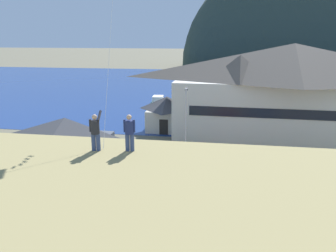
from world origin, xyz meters
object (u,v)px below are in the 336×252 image
at_px(parked_car_mid_row_far, 215,199).
at_px(harbor_lodge, 291,88).
at_px(storage_shed_waterside, 167,113).
at_px(person_kite_flyer, 95,131).
at_px(parked_car_front_row_red, 223,167).
at_px(wharf_dock, 177,110).
at_px(parked_car_back_row_left, 94,190).
at_px(parking_light_pole, 186,119).
at_px(person_companion, 129,132).
at_px(moored_boat_wharfside, 158,104).
at_px(parked_car_lone_by_shed, 301,206).
at_px(storage_shed_near_lot, 67,144).
at_px(parked_car_front_row_end, 148,163).

bearing_deg(parked_car_mid_row_far, harbor_lodge, 67.79).
xyz_separation_m(storage_shed_waterside, person_kite_flyer, (1.31, -28.58, 5.58)).
bearing_deg(parked_car_front_row_red, person_kite_flyer, -113.97).
relative_size(wharf_dock, parked_car_back_row_left, 2.48).
bearing_deg(parking_light_pole, person_companion, -92.39).
xyz_separation_m(storage_shed_waterside, moored_boat_wharfside, (-3.72, 13.67, -1.61)).
bearing_deg(harbor_lodge, parked_car_lone_by_shed, -97.41).
distance_m(storage_shed_near_lot, parked_car_back_row_left, 7.45).
relative_size(wharf_dock, parked_car_lone_by_shed, 2.51).
height_order(harbor_lodge, parked_car_lone_by_shed, harbor_lodge).
xyz_separation_m(harbor_lodge, parked_car_lone_by_shed, (-2.72, -20.91, -4.92)).
xyz_separation_m(harbor_lodge, storage_shed_waterside, (-15.35, 0.26, -3.65)).
height_order(storage_shed_waterside, parking_light_pole, parking_light_pole).
distance_m(harbor_lodge, parked_car_back_row_left, 27.52).
bearing_deg(harbor_lodge, parked_car_mid_row_far, -112.21).
bearing_deg(person_companion, storage_shed_near_lot, 126.61).
height_order(parked_car_front_row_red, parked_car_front_row_end, same).
distance_m(harbor_lodge, moored_boat_wharfside, 24.20).
bearing_deg(parked_car_mid_row_far, person_companion, -118.45).
distance_m(moored_boat_wharfside, parked_car_mid_row_far, 36.32).
distance_m(harbor_lodge, storage_shed_waterside, 15.78).
relative_size(moored_boat_wharfside, parked_car_front_row_end, 1.85).
xyz_separation_m(storage_shed_near_lot, person_companion, (9.66, -13.00, 5.27)).
bearing_deg(storage_shed_near_lot, wharf_dock, 75.89).
xyz_separation_m(storage_shed_waterside, parked_car_mid_row_far, (6.85, -21.07, -1.27)).
bearing_deg(parked_car_back_row_left, storage_shed_waterside, 84.28).
distance_m(parked_car_lone_by_shed, person_companion, 13.92).
height_order(parked_car_back_row_left, parking_light_pole, parking_light_pole).
bearing_deg(person_kite_flyer, person_companion, 7.15).
bearing_deg(parked_car_lone_by_shed, wharf_dock, 111.58).
relative_size(harbor_lodge, parked_car_back_row_left, 6.86).
xyz_separation_m(storage_shed_near_lot, moored_boat_wharfside, (3.05, 29.05, -1.92)).
distance_m(harbor_lodge, person_companion, 30.82).
bearing_deg(parked_car_mid_row_far, parked_car_back_row_left, 179.27).
height_order(harbor_lodge, parked_car_front_row_red, harbor_lodge).
xyz_separation_m(wharf_dock, person_companion, (3.01, -39.46, 7.55)).
distance_m(harbor_lodge, parked_car_front_row_red, 17.37).
distance_m(storage_shed_waterside, wharf_dock, 11.25).
distance_m(parked_car_front_row_red, parked_car_front_row_end, 6.71).
height_order(storage_shed_waterside, moored_boat_wharfside, storage_shed_waterside).
bearing_deg(person_kite_flyer, parked_car_lone_by_shed, 33.22).
bearing_deg(moored_boat_wharfside, storage_shed_near_lot, -95.99).
distance_m(storage_shed_near_lot, parked_car_front_row_red, 14.26).
distance_m(parked_car_front_row_red, parking_light_pole, 6.50).
xyz_separation_m(parked_car_lone_by_shed, parked_car_back_row_left, (-14.73, 0.21, 0.00)).
bearing_deg(harbor_lodge, person_companion, -113.90).
bearing_deg(storage_shed_waterside, parked_car_back_row_left, -95.72).
height_order(harbor_lodge, parked_car_back_row_left, harbor_lodge).
height_order(storage_shed_near_lot, person_kite_flyer, person_kite_flyer).
height_order(parked_car_front_row_red, person_companion, person_companion).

